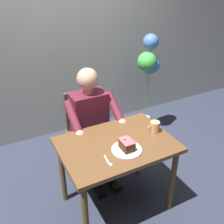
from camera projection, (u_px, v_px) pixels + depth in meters
ground_plane at (116, 203)px, 2.56m from camera, size 14.00×14.00×0.00m
cafe_rear_panel at (53, 19)px, 3.04m from camera, size 6.40×0.12×3.00m
dining_table at (117, 152)px, 2.25m from camera, size 0.96×0.69×0.72m
chair at (87, 128)px, 2.85m from camera, size 0.42×0.42×0.89m
seated_person at (93, 124)px, 2.65m from camera, size 0.53×0.58×1.20m
dessert_plate at (127, 150)px, 2.12m from camera, size 0.25×0.25×0.01m
cake_slice at (127, 145)px, 2.10m from camera, size 0.09×0.13×0.11m
coffee_cup at (155, 126)px, 2.34m from camera, size 0.12×0.09×0.10m
dessert_spoon at (109, 162)px, 1.98m from camera, size 0.03×0.14×0.01m
balloon_display at (149, 65)px, 3.26m from camera, size 0.31×0.26×1.34m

